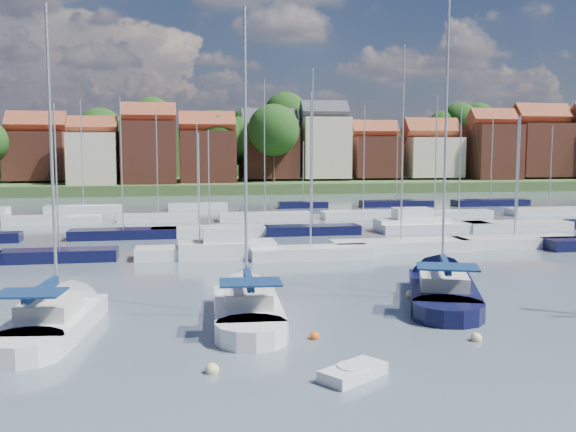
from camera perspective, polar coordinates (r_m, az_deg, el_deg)
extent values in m
plane|color=#475661|center=(67.37, -2.30, -0.74)|extent=(260.00, 260.00, 0.00)
cube|color=silver|center=(30.05, -20.04, -9.18)|extent=(3.86, 7.45, 1.20)
cone|color=silver|center=(34.19, -17.81, -7.27)|extent=(3.39, 3.82, 2.97)
cylinder|color=silver|center=(26.81, -22.35, -11.11)|extent=(3.33, 3.33, 1.20)
cube|color=#BCB8AE|center=(29.36, -20.40, -7.63)|extent=(2.44, 3.21, 0.70)
cylinder|color=#B2B2B7|center=(29.52, -20.26, 4.70)|extent=(0.14, 0.14, 13.20)
cylinder|color=#B2B2B7|center=(28.26, -21.08, -6.42)|extent=(0.61, 3.94, 0.10)
cube|color=#0F244B|center=(28.23, -21.09, -6.12)|extent=(0.78, 3.77, 0.35)
cube|color=#0F244B|center=(27.01, -21.97, -6.37)|extent=(2.73, 2.09, 0.08)
cube|color=silver|center=(30.32, -3.65, -8.68)|extent=(3.47, 7.46, 1.20)
cone|color=silver|center=(34.74, -4.04, -6.78)|extent=(3.25, 3.72, 3.04)
cylinder|color=silver|center=(26.81, -3.25, -10.65)|extent=(3.22, 3.22, 1.20)
cube|color=#BCB8AE|center=(29.60, -3.61, -7.15)|extent=(2.31, 3.16, 0.70)
cylinder|color=#B2B2B7|center=(29.83, -3.80, 5.36)|extent=(0.14, 0.14, 13.50)
cylinder|color=#B2B2B7|center=(28.43, -3.52, -5.95)|extent=(0.34, 4.05, 0.10)
cube|color=#0F244B|center=(28.40, -3.52, -5.65)|extent=(0.53, 3.86, 0.35)
cube|color=#0F244B|center=(27.08, -3.37, -5.90)|extent=(2.69, 1.98, 0.08)
cube|color=black|center=(34.91, 13.55, -6.87)|extent=(5.90, 8.72, 1.20)
cone|color=black|center=(39.82, 13.10, -5.26)|extent=(4.49, 4.83, 3.36)
cylinder|color=black|center=(31.00, 14.02, -8.52)|extent=(4.30, 4.30, 1.20)
cube|color=#BCB8AE|center=(34.16, 13.65, -5.53)|extent=(3.35, 3.96, 0.70)
cylinder|color=#B2B2B7|center=(34.61, 13.83, 6.74)|extent=(0.14, 0.14, 15.26)
cylinder|color=#B2B2B7|center=(32.91, 13.81, -4.46)|extent=(1.62, 4.24, 0.10)
cube|color=#0F244B|center=(32.88, 13.82, -4.20)|extent=(1.73, 4.10, 0.35)
cube|color=#0F244B|center=(31.43, 14.00, -4.40)|extent=(3.37, 2.87, 0.08)
cube|color=silver|center=(23.00, 5.81, -13.74)|extent=(2.72, 2.38, 0.49)
cylinder|color=silver|center=(22.95, 5.81, -13.42)|extent=(1.16, 1.16, 0.31)
sphere|color=beige|center=(23.62, -6.78, -13.67)|extent=(0.52, 0.52, 0.52)
sphere|color=#D85914|center=(27.36, 2.37, -10.86)|extent=(0.44, 0.44, 0.44)
sphere|color=beige|center=(28.19, 16.39, -10.59)|extent=(0.48, 0.48, 0.48)
sphere|color=beige|center=(35.43, 10.81, -7.03)|extent=(0.49, 0.49, 0.49)
cube|color=black|center=(48.15, -19.66, -3.40)|extent=(8.01, 2.24, 1.00)
cylinder|color=#B2B2B7|center=(47.58, -19.90, 3.25)|extent=(0.12, 0.12, 10.16)
cube|color=silver|center=(47.15, -7.84, -3.29)|extent=(9.22, 2.58, 1.00)
cylinder|color=#B2B2B7|center=(46.63, -7.92, 2.28)|extent=(0.12, 0.12, 8.18)
cube|color=silver|center=(46.55, 2.02, -3.36)|extent=(8.78, 2.46, 1.00)
cylinder|color=#B2B2B7|center=(45.95, 2.05, 4.08)|extent=(0.12, 0.12, 11.06)
cube|color=silver|center=(50.59, 9.99, -2.69)|extent=(10.79, 3.02, 1.00)
cylinder|color=#B2B2B7|center=(50.01, 10.15, 6.33)|extent=(0.12, 0.12, 14.87)
cube|color=silver|center=(54.98, 19.46, -2.25)|extent=(10.13, 2.84, 1.00)
cylinder|color=#B2B2B7|center=(54.50, 19.65, 3.27)|extent=(0.12, 0.12, 9.59)
cube|color=silver|center=(47.04, -5.45, -3.10)|extent=(7.00, 2.60, 1.40)
cube|color=silver|center=(46.87, -5.46, -1.77)|extent=(3.50, 2.20, 1.30)
cube|color=black|center=(58.61, -14.43, -1.60)|extent=(9.30, 2.60, 1.00)
cylinder|color=#B2B2B7|center=(58.13, -14.59, 4.51)|extent=(0.12, 0.12, 11.48)
cube|color=silver|center=(58.88, -6.99, -1.42)|extent=(10.40, 2.91, 1.00)
cylinder|color=#B2B2B7|center=(58.45, -7.06, 3.33)|extent=(0.12, 0.12, 8.77)
cube|color=black|center=(59.40, 2.16, -1.31)|extent=(8.80, 2.46, 1.00)
cylinder|color=#B2B2B7|center=(58.91, 2.19, 6.10)|extent=(0.12, 0.12, 14.33)
cube|color=silver|center=(62.87, 12.86, -1.05)|extent=(10.73, 3.00, 1.00)
cylinder|color=#B2B2B7|center=(62.42, 13.00, 4.94)|extent=(0.12, 0.12, 12.14)
cube|color=silver|center=(66.42, 19.64, -0.88)|extent=(10.48, 2.93, 1.00)
cylinder|color=#B2B2B7|center=(66.02, 19.81, 3.98)|extent=(0.12, 0.12, 10.28)
cube|color=silver|center=(62.90, 10.94, -0.87)|extent=(7.00, 2.60, 1.40)
cube|color=silver|center=(62.78, 10.96, 0.13)|extent=(3.50, 2.20, 1.30)
cube|color=silver|center=(72.05, -20.15, -0.38)|extent=(9.71, 2.72, 1.00)
cylinder|color=#B2B2B7|center=(71.65, -20.38, 5.94)|extent=(0.12, 0.12, 14.88)
cube|color=silver|center=(71.24, -11.47, -0.20)|extent=(8.49, 2.38, 1.00)
cylinder|color=#B2B2B7|center=(70.85, -11.57, 4.75)|extent=(0.12, 0.12, 11.31)
cube|color=silver|center=(71.16, -2.08, -0.09)|extent=(10.16, 2.85, 1.00)
cylinder|color=#B2B2B7|center=(70.75, -2.11, 6.20)|extent=(0.12, 0.12, 14.59)
cube|color=silver|center=(73.70, 6.70, 0.08)|extent=(9.53, 2.67, 1.00)
cylinder|color=#B2B2B7|center=(73.32, 6.77, 5.11)|extent=(0.12, 0.12, 11.91)
cube|color=silver|center=(76.31, 14.93, 0.12)|extent=(7.62, 2.13, 1.00)
cylinder|color=#B2B2B7|center=(75.94, 15.07, 5.05)|extent=(0.12, 0.12, 12.13)
cube|color=silver|center=(83.03, 22.19, 0.34)|extent=(10.17, 2.85, 1.00)
cylinder|color=#B2B2B7|center=(82.71, 22.34, 4.04)|extent=(0.12, 0.12, 9.73)
cube|color=silver|center=(83.97, -17.71, 0.56)|extent=(9.24, 2.59, 1.00)
cylinder|color=#B2B2B7|center=(83.62, -17.86, 5.40)|extent=(0.12, 0.12, 13.17)
cube|color=silver|center=(83.99, -8.01, 0.79)|extent=(7.57, 2.12, 1.00)
cylinder|color=#B2B2B7|center=(83.67, -8.07, 4.63)|extent=(0.12, 0.12, 10.24)
cube|color=black|center=(85.78, 1.35, 0.96)|extent=(6.58, 1.84, 1.00)
cylinder|color=#B2B2B7|center=(85.50, 1.36, 3.96)|extent=(0.12, 0.12, 8.01)
cube|color=black|center=(89.21, 9.61, 1.07)|extent=(9.92, 2.78, 1.00)
cylinder|color=#B2B2B7|center=(88.90, 9.68, 4.90)|extent=(0.12, 0.12, 10.92)
cube|color=black|center=(93.60, 17.54, 1.10)|extent=(10.55, 2.95, 1.00)
cylinder|color=#B2B2B7|center=(93.30, 17.66, 4.93)|extent=(0.12, 0.12, 11.51)
cube|color=#3B542A|center=(143.78, -6.44, 2.95)|extent=(200.00, 70.00, 3.00)
cube|color=#3B542A|center=(168.56, -6.99, 4.99)|extent=(200.00, 60.00, 14.00)
cube|color=brown|center=(126.53, -21.35, 5.00)|extent=(10.37, 9.97, 8.73)
cube|color=brown|center=(126.59, -21.45, 7.55)|extent=(10.57, 5.13, 5.13)
cube|color=beige|center=(116.14, -16.89, 4.86)|extent=(8.09, 8.80, 8.96)
cube|color=brown|center=(116.18, -16.98, 7.56)|extent=(8.25, 4.00, 4.00)
cube|color=brown|center=(116.32, -12.23, 5.48)|extent=(9.36, 10.17, 10.97)
cube|color=brown|center=(116.46, -12.31, 8.74)|extent=(9.54, 4.63, 4.63)
cube|color=brown|center=(118.11, -7.17, 5.20)|extent=(9.90, 8.56, 9.42)
cube|color=brown|center=(118.17, -7.21, 8.07)|extent=(10.10, 4.90, 4.90)
cube|color=brown|center=(124.27, -1.67, 5.58)|extent=(10.59, 8.93, 9.49)
cube|color=#383A42|center=(124.37, -1.68, 8.36)|extent=(10.80, 5.24, 5.24)
cube|color=beige|center=(125.42, 3.22, 6.07)|extent=(9.01, 8.61, 11.65)
cube|color=#383A42|center=(125.61, 3.24, 9.23)|extent=(9.19, 4.46, 4.46)
cube|color=brown|center=(129.37, 7.62, 5.21)|extent=(9.10, 9.34, 8.00)
cube|color=brown|center=(129.40, 7.66, 7.48)|extent=(9.28, 4.50, 4.50)
cube|color=beige|center=(133.03, 12.54, 5.12)|extent=(10.86, 9.59, 7.88)
cube|color=brown|center=(133.06, 12.59, 7.39)|extent=(11.07, 5.37, 5.37)
cube|color=brown|center=(135.60, 17.62, 5.39)|extent=(9.18, 9.96, 10.97)
cube|color=brown|center=(135.71, 17.70, 8.18)|extent=(9.36, 4.54, 4.54)
cube|color=brown|center=(142.34, 21.48, 5.48)|extent=(11.39, 9.67, 10.76)
cube|color=brown|center=(142.49, 21.58, 8.20)|extent=(11.62, 5.64, 5.64)
cylinder|color=#382619|center=(156.30, 14.94, 6.04)|extent=(0.50, 0.50, 4.47)
sphere|color=#224B17|center=(156.44, 15.00, 8.27)|extent=(8.18, 8.18, 8.18)
cylinder|color=#382619|center=(122.93, -4.22, 4.10)|extent=(0.50, 0.50, 4.46)
sphere|color=#224B17|center=(122.87, -4.24, 6.92)|extent=(8.15, 8.15, 8.15)
cylinder|color=#382619|center=(142.05, -0.22, 6.29)|extent=(0.50, 0.50, 5.15)
sphere|color=#224B17|center=(142.25, -0.22, 9.11)|extent=(9.41, 9.41, 9.41)
cylinder|color=#382619|center=(142.69, -11.93, 6.20)|extent=(0.50, 0.50, 4.56)
sphere|color=#224B17|center=(142.85, -11.98, 8.69)|extent=(8.34, 8.34, 8.34)
cylinder|color=#382619|center=(132.37, -16.25, 4.17)|extent=(0.50, 0.50, 5.15)
sphere|color=#224B17|center=(132.36, -16.34, 7.19)|extent=(9.42, 9.42, 9.42)
cylinder|color=#382619|center=(136.89, -22.65, 5.08)|extent=(0.50, 0.50, 3.42)
sphere|color=#224B17|center=(136.93, -22.73, 7.02)|extent=(6.26, 6.26, 6.26)
cylinder|color=#382619|center=(133.03, -0.18, 4.12)|extent=(0.50, 0.50, 3.77)
sphere|color=#224B17|center=(132.96, -0.18, 6.32)|extent=(6.89, 6.89, 6.89)
cylinder|color=#382619|center=(118.67, -1.29, 4.23)|extent=(0.50, 0.50, 5.21)
sphere|color=#224B17|center=(118.66, -1.30, 7.65)|extent=(9.53, 9.53, 9.53)
cylinder|color=#382619|center=(146.33, 19.01, 3.81)|extent=(0.50, 0.50, 2.97)
sphere|color=#224B17|center=(146.25, 19.07, 5.39)|extent=(5.44, 5.44, 5.44)
cylinder|color=#382619|center=(120.37, -6.31, 4.13)|extent=(0.50, 0.50, 4.84)
sphere|color=#224B17|center=(120.33, -6.34, 7.26)|extent=(8.85, 8.85, 8.85)
cylinder|color=#382619|center=(154.82, 13.52, 5.95)|extent=(0.50, 0.50, 3.72)
sphere|color=#224B17|center=(154.91, 13.57, 7.82)|extent=(6.80, 6.80, 6.80)
cylinder|color=#382619|center=(135.98, 17.64, 3.93)|extent=(0.50, 0.50, 4.05)
sphere|color=#224B17|center=(135.92, 17.71, 6.25)|extent=(7.40, 7.40, 7.40)
cylinder|color=#382619|center=(140.48, -3.58, 6.01)|extent=(0.50, 0.50, 3.93)
sphere|color=#224B17|center=(140.58, -3.59, 8.19)|extent=(7.19, 7.19, 7.19)
cylinder|color=#382619|center=(132.60, 7.39, 4.07)|extent=(0.50, 0.50, 3.82)
sphere|color=#224B17|center=(132.53, 7.42, 6.32)|extent=(6.99, 6.99, 6.99)
cylinder|color=#382619|center=(119.81, -14.10, 3.66)|extent=(0.50, 0.50, 3.48)
sphere|color=#224B17|center=(119.72, -14.16, 5.91)|extent=(6.37, 6.37, 6.37)
cylinder|color=#382619|center=(145.30, 17.26, 3.85)|extent=(0.50, 0.50, 2.99)
sphere|color=#224B17|center=(145.22, 17.31, 5.45)|extent=(5.46, 5.46, 5.46)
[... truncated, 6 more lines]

